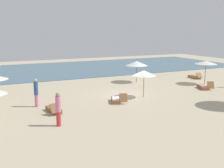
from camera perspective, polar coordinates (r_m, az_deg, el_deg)
name	(u,v)px	position (r m, az deg, el deg)	size (l,w,h in m)	color
ground_plane	(130,95)	(22.45, 3.65, -2.34)	(60.00, 60.00, 0.00)	#BCAD8E
ocean_water	(67,69)	(37.93, -9.07, 3.03)	(48.00, 16.00, 0.06)	#476B7F
umbrella_2	(206,62)	(28.31, 18.54, 4.17)	(2.09, 2.09, 2.25)	brown
umbrella_3	(144,73)	(21.59, 6.51, 2.21)	(1.85, 1.85, 2.10)	brown
umbrella_4	(137,63)	(27.94, 5.03, 4.20)	(2.19, 2.19, 2.12)	brown
lounger_0	(116,100)	(20.30, 0.92, -3.23)	(1.18, 1.75, 0.73)	brown
lounger_2	(54,110)	(18.23, -11.76, -5.14)	(0.74, 1.73, 0.70)	brown
lounger_3	(204,87)	(26.12, 18.12, -0.59)	(1.15, 1.73, 0.75)	brown
lounger_4	(195,77)	(31.61, 16.48, 1.41)	(0.66, 1.71, 0.70)	olive
person_1	(36,92)	(19.60, -15.16, -1.62)	(0.33, 0.33, 1.93)	#D17299
person_3	(58,109)	(15.43, -10.86, -4.98)	(0.36, 0.36, 1.86)	#BF3338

